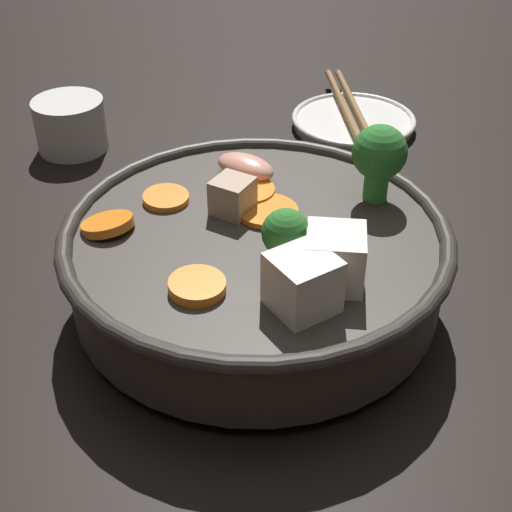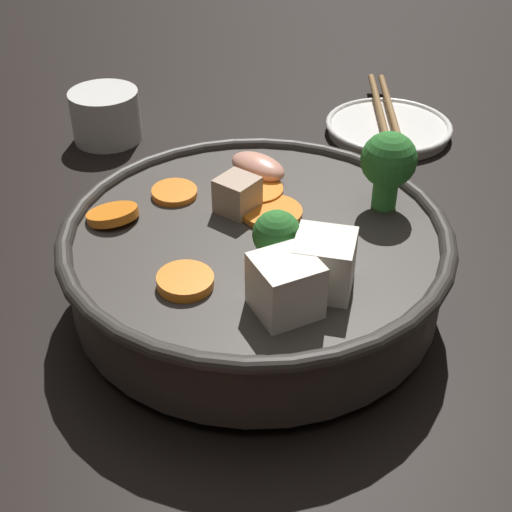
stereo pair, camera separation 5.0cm
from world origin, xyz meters
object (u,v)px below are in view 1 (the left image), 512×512
at_px(chopsticks_pair, 354,113).
at_px(stirfry_bowl, 258,254).
at_px(tea_cup, 70,124).
at_px(side_saucer, 353,121).

bearing_deg(chopsticks_pair, stirfry_bowl, -91.20).
relative_size(stirfry_bowl, tea_cup, 3.89).
xyz_separation_m(tea_cup, chopsticks_pair, (0.26, 0.13, -0.01)).
bearing_deg(stirfry_bowl, tea_cup, 145.52).
height_order(stirfry_bowl, tea_cup, stirfry_bowl).
distance_m(side_saucer, chopsticks_pair, 0.01).
height_order(side_saucer, tea_cup, tea_cup).
height_order(side_saucer, chopsticks_pair, chopsticks_pair).
height_order(stirfry_bowl, side_saucer, stirfry_bowl).
distance_m(stirfry_bowl, tea_cup, 0.30).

